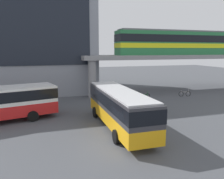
# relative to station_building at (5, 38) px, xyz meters

# --- Properties ---
(ground_plane) EXTENTS (120.00, 120.00, 0.00)m
(ground_plane) POSITION_rel_station_building_xyz_m (9.78, -15.04, -8.26)
(ground_plane) COLOR #47494F
(station_building) EXTENTS (26.21, 15.13, 16.51)m
(station_building) POSITION_rel_station_building_xyz_m (0.00, 0.00, 0.00)
(station_building) COLOR gray
(station_building) RESTS_ON ground_plane
(elevated_platform) EXTENTS (30.56, 5.82, 5.71)m
(elevated_platform) POSITION_rel_station_building_xyz_m (25.81, -6.94, -3.39)
(elevated_platform) COLOR gray
(elevated_platform) RESTS_ON ground_plane
(train) EXTENTS (21.64, 2.96, 3.84)m
(train) POSITION_rel_station_building_xyz_m (26.83, -6.94, -0.58)
(train) COLOR #26723F
(train) RESTS_ON elevated_platform
(bus_main) EXTENTS (2.80, 11.05, 3.22)m
(bus_main) POSITION_rel_station_building_xyz_m (11.22, -21.64, -6.27)
(bus_main) COLOR orange
(bus_main) RESTS_ON ground_plane
(bicycle_silver) EXTENTS (1.77, 0.38, 1.04)m
(bicycle_silver) POSITION_rel_station_building_xyz_m (24.43, -12.10, -7.90)
(bicycle_silver) COLOR black
(bicycle_silver) RESTS_ON ground_plane
(bicycle_red) EXTENTS (1.75, 0.52, 1.04)m
(bicycle_red) POSITION_rel_station_building_xyz_m (15.68, -13.15, -7.90)
(bicycle_red) COLOR black
(bicycle_red) RESTS_ON ground_plane
(bicycle_green) EXTENTS (1.78, 0.27, 1.04)m
(bicycle_green) POSITION_rel_station_building_xyz_m (18.15, -12.05, -7.90)
(bicycle_green) COLOR black
(bicycle_green) RESTS_ON ground_plane
(pedestrian_by_bike_rack) EXTENTS (0.41, 0.47, 1.82)m
(pedestrian_by_bike_rack) POSITION_rel_station_building_xyz_m (11.66, -13.87, -7.39)
(pedestrian_by_bike_rack) COLOR navy
(pedestrian_by_bike_rack) RESTS_ON ground_plane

